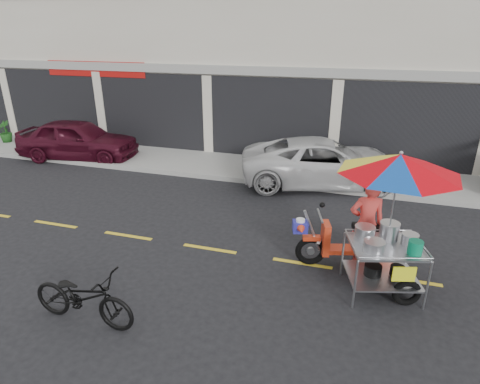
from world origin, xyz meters
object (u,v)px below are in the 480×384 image
(maroon_sedan, at_px, (78,139))
(white_pickup, at_px, (324,162))
(food_vendor_rig, at_px, (383,200))
(near_bicycle, at_px, (83,297))

(maroon_sedan, xyz_separation_m, white_pickup, (8.74, 0.00, -0.03))
(food_vendor_rig, bearing_deg, maroon_sedan, 139.04)
(near_bicycle, xyz_separation_m, food_vendor_rig, (4.42, 2.58, 1.16))
(maroon_sedan, bearing_deg, white_pickup, -97.64)
(white_pickup, distance_m, food_vendor_rig, 5.16)
(white_pickup, bearing_deg, near_bicycle, 144.06)
(maroon_sedan, bearing_deg, food_vendor_rig, -123.16)
(white_pickup, height_order, food_vendor_rig, food_vendor_rig)
(near_bicycle, bearing_deg, white_pickup, -20.49)
(near_bicycle, relative_size, food_vendor_rig, 0.61)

